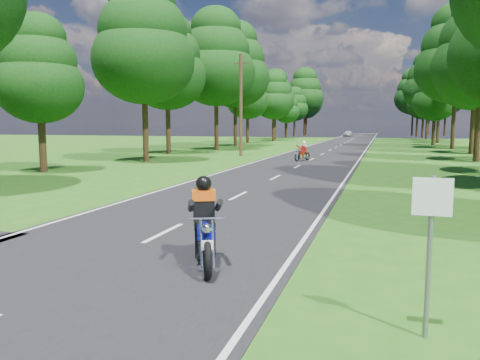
% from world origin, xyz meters
% --- Properties ---
extents(ground, '(160.00, 160.00, 0.00)m').
position_xyz_m(ground, '(0.00, 0.00, 0.00)').
color(ground, '#245B14').
rests_on(ground, ground).
extents(main_road, '(7.00, 140.00, 0.02)m').
position_xyz_m(main_road, '(0.00, 50.00, 0.01)').
color(main_road, black).
rests_on(main_road, ground).
extents(road_markings, '(7.40, 140.00, 0.01)m').
position_xyz_m(road_markings, '(-0.14, 48.13, 0.02)').
color(road_markings, silver).
rests_on(road_markings, main_road).
extents(treeline, '(40.00, 115.35, 14.78)m').
position_xyz_m(treeline, '(1.43, 60.06, 8.25)').
color(treeline, black).
rests_on(treeline, ground).
extents(telegraph_pole, '(1.20, 0.26, 8.00)m').
position_xyz_m(telegraph_pole, '(-6.00, 28.00, 4.07)').
color(telegraph_pole, '#382616').
rests_on(telegraph_pole, ground).
extents(road_sign, '(0.45, 0.07, 2.00)m').
position_xyz_m(road_sign, '(5.50, -2.01, 1.34)').
color(road_sign, slate).
rests_on(road_sign, ground).
extents(rider_near_blue, '(1.40, 2.05, 1.63)m').
position_xyz_m(rider_near_blue, '(1.86, -0.06, 0.84)').
color(rider_near_blue, '#0C128C').
rests_on(rider_near_blue, main_road).
extents(rider_far_red, '(1.13, 1.76, 1.40)m').
position_xyz_m(rider_far_red, '(-0.43, 24.38, 0.72)').
color(rider_far_red, '#A4230C').
rests_on(rider_far_red, main_road).
extents(distant_car, '(1.81, 3.75, 1.23)m').
position_xyz_m(distant_car, '(-1.73, 85.89, 0.64)').
color(distant_car, silver).
rests_on(distant_car, main_road).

